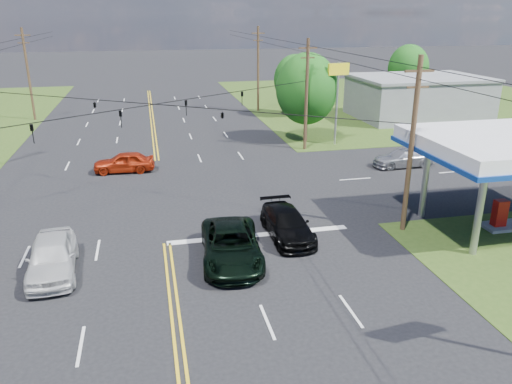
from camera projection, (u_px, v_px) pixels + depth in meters
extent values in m
plane|color=black|center=(161.00, 193.00, 33.58)|extent=(280.00, 280.00, 0.00)
cube|color=#2B4315|center=(404.00, 99.00, 70.07)|extent=(46.00, 48.00, 0.03)
cube|color=silver|center=(259.00, 235.00, 27.24)|extent=(10.00, 0.50, 0.02)
cube|color=slate|center=(417.00, 98.00, 57.29)|extent=(14.00, 10.00, 4.40)
cylinder|color=#A5A5AA|center=(479.00, 211.00, 24.34)|extent=(0.36, 0.36, 4.65)
cylinder|color=#A5A5AA|center=(425.00, 180.00, 28.94)|extent=(0.36, 0.36, 4.65)
cube|color=maroon|center=(500.00, 213.00, 27.77)|extent=(0.70, 0.50, 1.50)
cylinder|color=#432E1C|center=(411.00, 147.00, 26.33)|extent=(0.28, 0.28, 9.50)
cube|color=#432E1C|center=(420.00, 71.00, 25.00)|extent=(1.60, 0.12, 0.12)
cube|color=#432E1C|center=(418.00, 87.00, 25.27)|extent=(1.20, 0.10, 0.10)
cylinder|color=#432E1C|center=(306.00, 96.00, 42.88)|extent=(0.28, 0.28, 9.50)
cube|color=#432E1C|center=(308.00, 48.00, 41.54)|extent=(1.60, 0.12, 0.12)
cube|color=#432E1C|center=(308.00, 58.00, 41.81)|extent=(1.20, 0.10, 0.10)
cylinder|color=#432E1C|center=(28.00, 75.00, 54.99)|extent=(0.28, 0.28, 10.00)
cube|color=#432E1C|center=(22.00, 35.00, 53.57)|extent=(1.60, 0.12, 0.12)
cube|color=#432E1C|center=(24.00, 43.00, 53.84)|extent=(1.20, 0.10, 0.10)
cylinder|color=#432E1C|center=(258.00, 70.00, 60.25)|extent=(0.28, 0.28, 10.00)
cube|color=#432E1C|center=(258.00, 33.00, 58.83)|extent=(1.60, 0.12, 0.12)
cube|color=#432E1C|center=(258.00, 40.00, 59.10)|extent=(1.20, 0.10, 0.10)
imported|color=black|center=(33.00, 134.00, 26.29)|extent=(0.17, 0.21, 1.05)
imported|color=black|center=(121.00, 119.00, 30.00)|extent=(0.17, 0.21, 1.05)
imported|color=black|center=(186.00, 108.00, 33.49)|extent=(0.17, 0.21, 1.05)
imported|color=black|center=(242.00, 99.00, 37.20)|extent=(0.17, 0.21, 1.05)
imported|color=black|center=(95.00, 104.00, 33.34)|extent=(1.24, 0.26, 0.50)
imported|color=black|center=(222.00, 114.00, 29.96)|extent=(1.24, 0.26, 0.50)
cylinder|color=black|center=(362.00, 56.00, 31.36)|extent=(0.04, 100.00, 0.04)
cylinder|color=black|center=(362.00, 66.00, 31.57)|extent=(0.04, 100.00, 0.04)
cylinder|color=#432E1C|center=(306.00, 123.00, 46.88)|extent=(0.36, 0.36, 3.30)
ellipsoid|color=#154512|center=(307.00, 89.00, 45.79)|extent=(5.70, 5.70, 6.60)
cylinder|color=#432E1C|center=(295.00, 104.00, 58.49)|extent=(0.36, 0.36, 2.86)
ellipsoid|color=#154512|center=(295.00, 79.00, 57.55)|extent=(4.94, 4.94, 5.72)
cylinder|color=#432E1C|center=(406.00, 91.00, 67.51)|extent=(0.36, 0.36, 3.08)
ellipsoid|color=#154512|center=(408.00, 68.00, 66.49)|extent=(5.32, 5.32, 6.16)
imported|color=black|center=(231.00, 245.00, 24.15)|extent=(3.32, 6.26, 1.68)
imported|color=black|center=(287.00, 224.00, 26.81)|extent=(2.18, 5.22, 1.50)
imported|color=silver|center=(52.00, 256.00, 22.95)|extent=(2.45, 5.32, 1.77)
imported|color=#A0230B|center=(124.00, 162.00, 37.87)|extent=(4.61, 2.05, 1.54)
imported|color=#A4A4A9|center=(403.00, 158.00, 39.23)|extent=(4.92, 2.10, 1.41)
cylinder|color=#A5A5AA|center=(337.00, 104.00, 44.80)|extent=(0.20, 0.20, 7.39)
cube|color=yellow|center=(339.00, 69.00, 43.75)|extent=(2.05, 0.58, 1.02)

